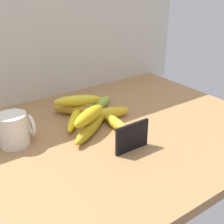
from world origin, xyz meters
TOP-DOWN VIEW (x-y plane):
  - counter_top at (0.00, 0.00)cm, footprint 110.00×76.00cm
  - back_wall at (0.00, 39.00)cm, footprint 130.00×2.00cm
  - chalkboard_sign at (2.76, -12.10)cm, footprint 11.00×1.80cm
  - coffee_mug at (-22.97, 9.89)cm, footprint 10.04×8.54cm
  - banana_0 at (-1.65, 2.70)cm, footprint 19.27×14.92cm
  - banana_1 at (6.55, -0.07)cm, footprint 5.25×15.37cm
  - banana_2 at (8.93, 15.08)cm, footprint 18.03×12.99cm
  - banana_3 at (2.09, 15.75)cm, footprint 16.86×17.86cm
  - banana_4 at (7.35, 7.82)cm, footprint 18.61×7.19cm
  - banana_5 at (-2.18, 11.98)cm, footprint 14.30×16.24cm
  - banana_6 at (1.58, 16.62)cm, footprint 16.35×9.64cm
  - banana_7 at (-1.72, 3.43)cm, footprint 15.57×10.70cm

SIDE VIEW (x-z plane):
  - counter_top at x=0.00cm, z-range 0.00..3.00cm
  - banana_5 at x=-2.18cm, z-range 3.00..6.21cm
  - banana_1 at x=6.55cm, z-range 3.00..6.53cm
  - banana_3 at x=2.09cm, z-range 3.00..6.72cm
  - banana_0 at x=-1.65cm, z-range 3.00..6.79cm
  - banana_2 at x=8.93cm, z-range 3.00..6.86cm
  - banana_4 at x=7.35cm, z-range 3.00..7.15cm
  - chalkboard_sign at x=2.76cm, z-range 2.66..11.06cm
  - coffee_mug at x=-22.97cm, z-range 3.00..12.64cm
  - banana_6 at x=1.58cm, z-range 6.72..10.36cm
  - banana_7 at x=-1.72cm, z-range 6.79..10.97cm
  - back_wall at x=0.00cm, z-range 0.00..70.00cm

